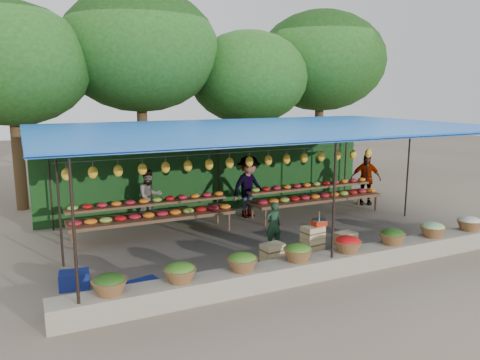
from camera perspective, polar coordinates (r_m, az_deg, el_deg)
name	(u,v)px	position (r m, az deg, el deg)	size (l,w,h in m)	color
ground	(263,237)	(12.04, 2.82, -6.94)	(60.00, 60.00, 0.00)	brown
stone_curb	(327,265)	(9.77, 10.56, -10.12)	(10.60, 0.55, 0.40)	gray
stall_canopy	(263,132)	(11.57, 2.80, 5.90)	(10.80, 6.60, 2.82)	black
produce_baskets	(323,248)	(9.60, 10.14, -8.19)	(8.98, 0.58, 0.34)	brown
netting_backdrop	(216,170)	(14.53, -3.00, 1.18)	(10.60, 0.06, 2.50)	#1E4F1C
tree_row	(196,62)	(17.29, -5.34, 14.14)	(16.51, 5.50, 7.12)	#342412
fruit_table_left	(153,212)	(12.22, -10.60, -3.90)	(4.21, 0.95, 0.93)	#543521
fruit_table_right	(315,194)	(14.27, 9.19, -1.75)	(4.21, 0.95, 0.93)	#543521
crate_counter	(311,247)	(10.45, 8.68, -8.03)	(2.39, 0.39, 0.77)	tan
weighing_scale	(319,222)	(10.39, 9.60, -5.08)	(0.30, 0.30, 0.32)	red
vendor_seated	(273,225)	(11.09, 4.09, -5.49)	(0.41, 0.27, 1.12)	#1B3C24
customer_left	(150,197)	(13.29, -10.96, -2.02)	(0.75, 0.58, 1.54)	slate
customer_mid	(249,187)	(13.70, 1.07, -0.83)	(1.18, 0.68, 1.82)	slate
customer_right	(366,179)	(15.85, 15.07, 0.13)	(0.99, 0.41, 1.69)	slate
blue_crate_front	(144,290)	(8.75, -11.58, -12.95)	(0.54, 0.39, 0.33)	navy
blue_crate_back	(74,280)	(9.51, -19.54, -11.41)	(0.54, 0.39, 0.32)	navy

